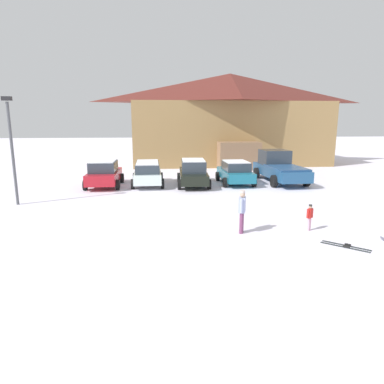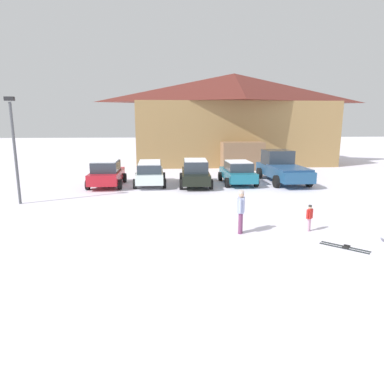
% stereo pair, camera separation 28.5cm
% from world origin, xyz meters
% --- Properties ---
extents(ground, '(160.00, 160.00, 0.00)m').
position_xyz_m(ground, '(0.00, 0.00, 0.00)').
color(ground, white).
extents(ski_lodge, '(19.13, 9.61, 8.66)m').
position_xyz_m(ski_lodge, '(4.39, 27.15, 4.39)').
color(ski_lodge, '#9B7848').
rests_on(ski_lodge, ground).
extents(parked_red_sedan, '(2.20, 4.05, 1.71)m').
position_xyz_m(parked_red_sedan, '(-6.13, 15.60, 0.86)').
color(parked_red_sedan, red).
rests_on(parked_red_sedan, ground).
extents(parked_white_suv, '(2.16, 4.20, 1.56)m').
position_xyz_m(parked_white_suv, '(-3.32, 15.80, 0.85)').
color(parked_white_suv, white).
rests_on(parked_white_suv, ground).
extents(parked_black_sedan, '(2.23, 4.54, 1.75)m').
position_xyz_m(parked_black_sedan, '(-0.31, 15.40, 0.87)').
color(parked_black_sedan, black).
rests_on(parked_black_sedan, ground).
extents(parked_teal_hatchback, '(2.23, 4.10, 1.57)m').
position_xyz_m(parked_teal_hatchback, '(2.62, 15.79, 0.80)').
color(parked_teal_hatchback, '#1B6D87').
rests_on(parked_teal_hatchback, ground).
extents(pickup_truck, '(2.68, 5.94, 2.15)m').
position_xyz_m(pickup_truck, '(5.85, 16.36, 1.00)').
color(pickup_truck, '#23507D').
rests_on(pickup_truck, ground).
extents(skier_adult_in_blue_parka, '(0.36, 0.59, 1.67)m').
position_xyz_m(skier_adult_in_blue_parka, '(0.62, 5.51, 0.94)').
color(skier_adult_in_blue_parka, '#753B61').
rests_on(skier_adult_in_blue_parka, ground).
extents(skier_child_in_red_jacket, '(0.31, 0.28, 1.05)m').
position_xyz_m(skier_child_in_red_jacket, '(3.34, 5.55, 0.59)').
color(skier_child_in_red_jacket, '#E4ACC8').
rests_on(skier_child_in_red_jacket, ground).
extents(pair_of_skis, '(1.38, 1.31, 0.08)m').
position_xyz_m(pair_of_skis, '(3.85, 3.70, 0.02)').
color(pair_of_skis, '#232A2C').
rests_on(pair_of_skis, ground).
extents(lamp_post, '(0.44, 0.24, 5.39)m').
position_xyz_m(lamp_post, '(-9.82, 11.00, 3.04)').
color(lamp_post, '#515459').
rests_on(lamp_post, ground).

